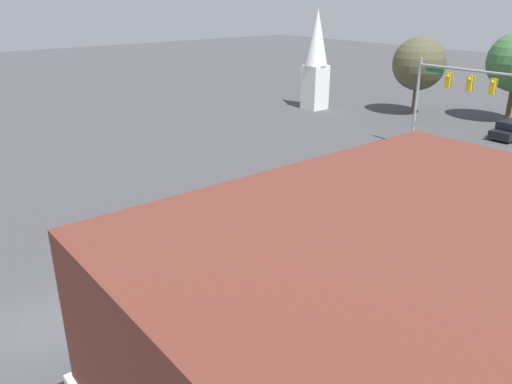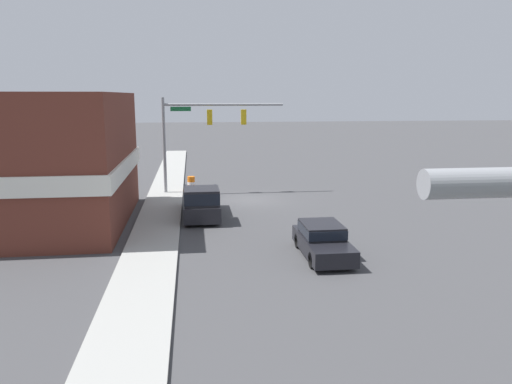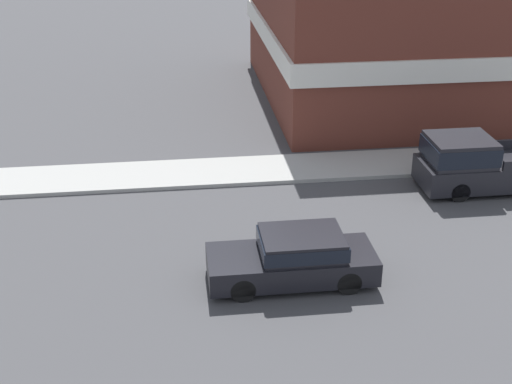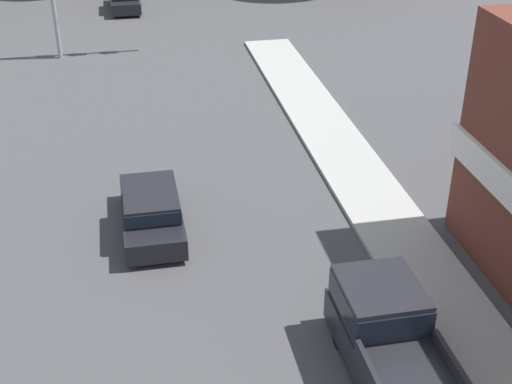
% 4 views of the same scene
% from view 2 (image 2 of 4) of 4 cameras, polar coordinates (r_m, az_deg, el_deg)
% --- Properties ---
extents(ground_plane, '(200.00, 200.00, 0.00)m').
position_cam_2_polar(ground_plane, '(33.22, -0.65, -0.92)').
color(ground_plane, '#424244').
extents(sidewalk_curb, '(2.40, 60.00, 0.14)m').
position_cam_2_polar(sidewalk_curb, '(33.05, -10.51, -1.05)').
color(sidewalk_curb, '#9E9E99').
rests_on(sidewalk_curb, ground).
extents(near_signal_assembly, '(8.43, 0.49, 6.73)m').
position_cam_2_polar(near_signal_assembly, '(35.16, -6.13, 7.77)').
color(near_signal_assembly, gray).
rests_on(near_signal_assembly, ground).
extents(car_lead, '(1.79, 4.48, 1.41)m').
position_cam_2_polar(car_lead, '(21.80, 7.60, -5.39)').
color(car_lead, black).
rests_on(car_lead, ground).
extents(pickup_truck_parked, '(1.96, 5.51, 1.91)m').
position_cam_2_polar(pickup_truck_parked, '(28.27, -6.25, -1.16)').
color(pickup_truck_parked, black).
rests_on(pickup_truck_parked, ground).
extents(construction_barrel, '(0.55, 0.55, 1.08)m').
position_cam_2_polar(construction_barrel, '(36.48, -7.42, 0.94)').
color(construction_barrel, orange).
rests_on(construction_barrel, ground).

